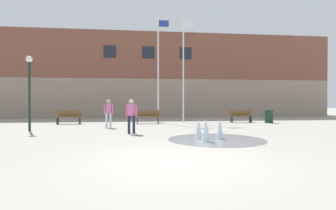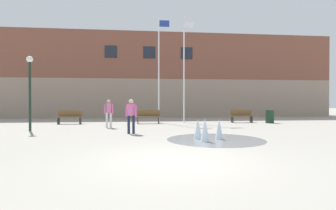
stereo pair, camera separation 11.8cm
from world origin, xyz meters
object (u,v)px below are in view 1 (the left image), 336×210
(adult_watching, at_px, (131,113))
(lamp_post_left_lane, at_px, (29,82))
(park_bench_center, at_px, (148,116))
(flagpole_right, at_px, (184,66))
(park_bench_near_trashcan, at_px, (241,116))
(park_bench_under_left_flagpole, at_px, (69,117))
(adult_near_bench, at_px, (109,111))
(trash_can, at_px, (269,116))
(flagpole_left, at_px, (159,65))

(adult_watching, distance_m, lamp_post_left_lane, 5.65)
(park_bench_center, height_order, flagpole_right, flagpole_right)
(park_bench_near_trashcan, distance_m, lamp_post_left_lane, 13.49)
(park_bench_near_trashcan, xyz_separation_m, adult_watching, (-7.59, -5.80, 0.45))
(park_bench_under_left_flagpole, distance_m, flagpole_right, 8.58)
(lamp_post_left_lane, bearing_deg, flagpole_right, 27.42)
(adult_watching, relative_size, lamp_post_left_lane, 0.42)
(adult_near_bench, bearing_deg, adult_watching, 12.71)
(adult_watching, relative_size, trash_can, 1.77)
(park_bench_center, xyz_separation_m, lamp_post_left_lane, (-6.10, -3.87, 2.00))
(adult_near_bench, height_order, trash_can, adult_near_bench)
(adult_watching, xyz_separation_m, lamp_post_left_lane, (-5.13, 1.79, 1.55))
(park_bench_under_left_flagpole, xyz_separation_m, park_bench_near_trashcan, (11.82, -0.05, 0.00))
(trash_can, bearing_deg, adult_watching, -151.34)
(park_bench_center, xyz_separation_m, park_bench_near_trashcan, (6.62, 0.14, 0.00))
(lamp_post_left_lane, distance_m, trash_can, 15.00)
(park_bench_center, bearing_deg, flagpole_right, 13.87)
(adult_near_bench, relative_size, lamp_post_left_lane, 0.42)
(lamp_post_left_lane, bearing_deg, park_bench_under_left_flagpole, 77.52)
(flagpole_right, bearing_deg, park_bench_center, -166.13)
(park_bench_under_left_flagpole, xyz_separation_m, flagpole_right, (7.79, 0.45, 3.56))
(park_bench_near_trashcan, relative_size, adult_near_bench, 1.01)
(park_bench_near_trashcan, relative_size, trash_can, 1.78)
(park_bench_under_left_flagpole, distance_m, flagpole_left, 6.99)
(park_bench_near_trashcan, height_order, adult_watching, adult_watching)
(trash_can, bearing_deg, flagpole_right, 168.43)
(park_bench_center, distance_m, flagpole_right, 4.45)
(park_bench_under_left_flagpole, relative_size, trash_can, 1.78)
(flagpole_left, xyz_separation_m, lamp_post_left_lane, (-6.89, -4.51, -1.57))
(park_bench_near_trashcan, bearing_deg, adult_near_bench, -162.37)
(adult_near_bench, bearing_deg, park_bench_center, 127.56)
(park_bench_center, xyz_separation_m, flagpole_left, (0.80, 0.64, 3.57))
(adult_near_bench, xyz_separation_m, flagpole_left, (3.11, 3.34, 3.12))
(park_bench_near_trashcan, height_order, flagpole_right, flagpole_right)
(flagpole_left, relative_size, lamp_post_left_lane, 2.01)
(adult_near_bench, xyz_separation_m, adult_watching, (1.35, -2.96, 0.00))
(lamp_post_left_lane, bearing_deg, park_bench_center, 32.39)
(flagpole_left, distance_m, trash_can, 8.49)
(flagpole_left, height_order, flagpole_right, flagpole_left)
(flagpole_right, xyz_separation_m, lamp_post_left_lane, (-8.69, -4.51, -1.55))
(park_bench_center, xyz_separation_m, adult_watching, (-0.97, -5.66, 0.45))
(park_bench_under_left_flagpole, distance_m, adult_near_bench, 4.11)
(flagpole_left, bearing_deg, park_bench_center, -141.18)
(park_bench_under_left_flagpole, distance_m, park_bench_center, 5.20)
(trash_can, bearing_deg, adult_near_bench, -168.61)
(flagpole_right, bearing_deg, adult_watching, -119.47)
(adult_watching, bearing_deg, park_bench_near_trashcan, 155.28)
(adult_watching, bearing_deg, flagpole_left, -167.73)
(park_bench_near_trashcan, xyz_separation_m, lamp_post_left_lane, (-12.72, -4.01, 2.00))
(park_bench_under_left_flagpole, bearing_deg, park_bench_near_trashcan, -0.26)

